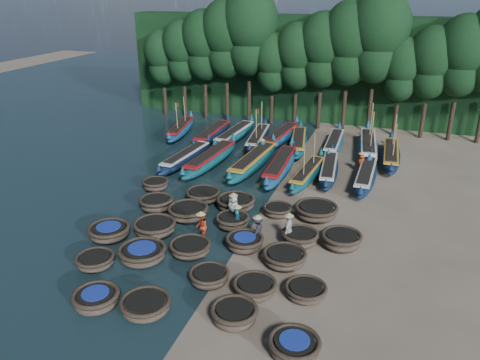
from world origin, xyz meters
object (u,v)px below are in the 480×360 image
(long_boat_10, at_px, (212,134))
(coracle_20, at_px, (156,184))
(coracle_8, at_px, (255,288))
(long_boat_11, at_px, (235,135))
(coracle_9, at_px, (306,291))
(coracle_16, at_px, (188,212))
(long_boat_16, at_px, (368,146))
(long_boat_8, at_px, (366,176))
(coracle_10, at_px, (109,232))
(long_boat_13, at_px, (280,137))
(coracle_7, at_px, (209,277))
(fisherman_5, at_px, (262,148))
(coracle_24, at_px, (316,211))
(coracle_15, at_px, (156,203))
(coracle_2, at_px, (146,305))
(fisherman_3, at_px, (257,229))
(fisherman_6, at_px, (361,162))
(long_boat_4, at_px, (253,161))
(long_boat_7, at_px, (329,170))
(coracle_4, at_px, (294,346))
(long_boat_9, at_px, (181,129))
(fisherman_1, at_px, (237,216))
(long_boat_3, at_px, (211,159))
(coracle_12, at_px, (190,248))
(coracle_19, at_px, (341,240))
(coracle_5, at_px, (95,261))
(fisherman_4, at_px, (288,228))
(fisherman_2, at_px, (201,226))
(coracle_17, at_px, (233,221))
(coracle_14, at_px, (285,258))
(coracle_13, at_px, (245,242))
(coracle_21, at_px, (203,195))
(long_boat_14, at_px, (298,142))
(coracle_22, at_px, (236,203))
(coracle_3, at_px, (234,314))
(coracle_18, at_px, (300,237))
(long_boat_6, at_px, (308,173))
(fisherman_0, at_px, (233,208))
(coracle_6, at_px, (142,253))
(long_boat_15, at_px, (334,143))
(coracle_11, at_px, (155,227))
(long_boat_2, at_px, (186,157))
(long_boat_17, at_px, (391,155))
(coracle_1, at_px, (96,299))
(long_boat_5, at_px, (280,166))

(long_boat_10, bearing_deg, coracle_20, -87.52)
(coracle_8, xyz_separation_m, long_boat_11, (-8.16, 20.62, 0.14))
(coracle_9, relative_size, coracle_16, 0.82)
(long_boat_16, bearing_deg, long_boat_8, -91.85)
(coracle_10, bearing_deg, long_boat_13, 76.31)
(coracle_7, height_order, fisherman_5, fisherman_5)
(coracle_24, distance_m, long_boat_8, 6.76)
(coracle_15, bearing_deg, long_boat_10, 97.98)
(coracle_2, xyz_separation_m, coracle_15, (-4.19, 8.74, 0.08))
(fisherman_3, xyz_separation_m, fisherman_6, (4.20, 12.03, 0.00))
(long_boat_4, height_order, long_boat_7, long_boat_4)
(coracle_4, xyz_separation_m, long_boat_9, (-15.85, 23.79, 0.09))
(coracle_15, relative_size, long_boat_9, 0.31)
(fisherman_1, bearing_deg, fisherman_5, -27.29)
(long_boat_4, bearing_deg, long_boat_3, -167.49)
(coracle_24, distance_m, long_boat_10, 16.40)
(coracle_12, height_order, coracle_19, coracle_19)
(long_boat_9, bearing_deg, coracle_5, -85.17)
(coracle_7, bearing_deg, fisherman_4, 61.04)
(long_boat_8, relative_size, fisherman_2, 4.31)
(coracle_17, bearing_deg, coracle_14, -36.95)
(coracle_13, bearing_deg, coracle_5, -148.55)
(coracle_21, height_order, long_boat_14, long_boat_14)
(coracle_8, height_order, coracle_20, coracle_8)
(coracle_22, height_order, fisherman_6, fisherman_6)
(coracle_4, xyz_separation_m, coracle_21, (-8.35, 11.19, 0.01))
(long_boat_10, bearing_deg, coracle_5, -83.86)
(coracle_3, bearing_deg, coracle_21, 119.06)
(coracle_8, height_order, coracle_13, coracle_13)
(coracle_15, distance_m, coracle_22, 4.81)
(coracle_18, bearing_deg, coracle_16, 172.88)
(coracle_10, bearing_deg, coracle_5, -70.65)
(coracle_24, relative_size, long_boat_8, 0.40)
(coracle_10, bearing_deg, coracle_7, -17.48)
(long_boat_6, bearing_deg, long_boat_9, 157.18)
(coracle_14, bearing_deg, fisherman_0, 138.40)
(coracle_13, bearing_deg, coracle_6, -148.77)
(long_boat_14, xyz_separation_m, long_boat_15, (2.85, 0.65, -0.02))
(coracle_2, height_order, coracle_11, coracle_11)
(long_boat_11, bearing_deg, long_boat_9, -177.71)
(coracle_13, xyz_separation_m, long_boat_3, (-6.20, 10.64, 0.14))
(coracle_11, xyz_separation_m, fisherman_2, (2.64, 0.25, 0.41))
(coracle_5, height_order, long_boat_2, long_boat_2)
(long_boat_17, bearing_deg, coracle_11, -128.05)
(long_boat_3, relative_size, long_boat_8, 1.11)
(long_boat_2, distance_m, long_boat_3, 1.98)
(coracle_1, bearing_deg, long_boat_2, 102.37)
(long_boat_8, bearing_deg, long_boat_3, -176.79)
(coracle_19, bearing_deg, coracle_6, -153.92)
(fisherman_5, bearing_deg, long_boat_5, -156.12)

